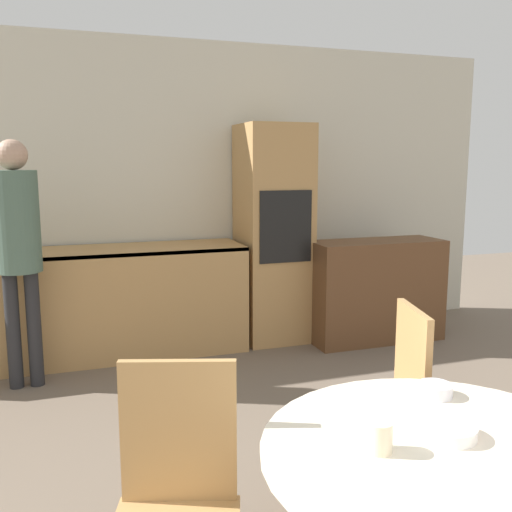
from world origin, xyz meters
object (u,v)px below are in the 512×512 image
(sideboard, at_px, (375,290))
(bowl_near, at_px, (435,390))
(dining_table, at_px, (443,510))
(bowl_centre, at_px, (449,431))
(oven_unit, at_px, (273,234))
(chair_far_right, at_px, (390,399))
(chair_far_left, at_px, (177,495))
(person_standing, at_px, (17,235))
(cup, at_px, (379,437))

(sideboard, distance_m, bowl_near, 3.00)
(dining_table, xyz_separation_m, bowl_centre, (0.05, 0.06, 0.22))
(oven_unit, xyz_separation_m, chair_far_right, (-0.41, -2.57, -0.42))
(chair_far_right, bearing_deg, oven_unit, -174.40)
(oven_unit, bearing_deg, chair_far_right, -99.06)
(sideboard, relative_size, bowl_centre, 6.94)
(chair_far_left, xyz_separation_m, person_standing, (-0.59, 2.50, 0.55))
(dining_table, xyz_separation_m, chair_far_right, (0.30, 0.77, 0.00))
(sideboard, relative_size, bowl_near, 9.45)
(sideboard, distance_m, chair_far_left, 3.52)
(sideboard, height_order, chair_far_right, chair_far_right)
(dining_table, height_order, bowl_near, bowl_near)
(chair_far_left, distance_m, bowl_near, 0.98)
(sideboard, relative_size, chair_far_left, 1.26)
(bowl_centre, bearing_deg, dining_table, -131.80)
(dining_table, height_order, cup, cup)
(cup, distance_m, bowl_near, 0.50)
(oven_unit, height_order, dining_table, oven_unit)
(bowl_centre, bearing_deg, cup, -178.33)
(oven_unit, distance_m, person_standing, 2.11)
(bowl_centre, bearing_deg, person_standing, 116.47)
(oven_unit, height_order, sideboard, oven_unit)
(cup, bearing_deg, person_standing, 112.12)
(oven_unit, relative_size, chair_far_left, 2.01)
(oven_unit, relative_size, person_standing, 1.10)
(oven_unit, xyz_separation_m, bowl_near, (-0.50, -3.00, -0.20))
(chair_far_right, bearing_deg, bowl_centre, -4.46)
(oven_unit, distance_m, chair_far_left, 3.36)
(oven_unit, height_order, bowl_centre, oven_unit)
(person_standing, xyz_separation_m, cup, (1.13, -2.79, -0.31))
(sideboard, xyz_separation_m, person_standing, (-2.88, -0.16, 0.63))
(sideboard, xyz_separation_m, chair_far_left, (-2.30, -2.66, 0.08))
(cup, bearing_deg, dining_table, -13.71)
(bowl_centre, bearing_deg, sideboard, 63.06)
(dining_table, relative_size, cup, 12.02)
(cup, bearing_deg, sideboard, 59.36)
(cup, bearing_deg, bowl_near, 35.31)
(person_standing, height_order, bowl_near, person_standing)
(oven_unit, relative_size, chair_far_right, 2.01)
(chair_far_right, xyz_separation_m, bowl_centre, (-0.25, -0.71, 0.22))
(chair_far_right, relative_size, cup, 10.13)
(bowl_centre, bearing_deg, oven_unit, 78.69)
(person_standing, xyz_separation_m, bowl_centre, (1.39, -2.78, -0.33))
(oven_unit, xyz_separation_m, chair_far_left, (-1.46, -3.00, -0.42))
(chair_far_left, bearing_deg, sideboard, 66.96)
(bowl_centre, bearing_deg, chair_far_left, 160.69)
(chair_far_left, distance_m, cup, 0.67)
(bowl_near, bearing_deg, oven_unit, 80.50)
(sideboard, xyz_separation_m, chair_far_right, (-1.25, -2.24, 0.08))
(dining_table, bearing_deg, oven_unit, 78.05)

